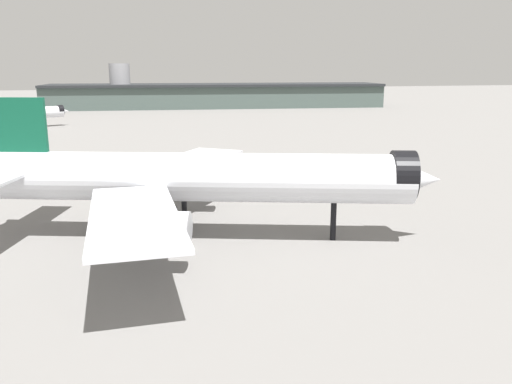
% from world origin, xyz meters
% --- Properties ---
extents(ground, '(900.00, 900.00, 0.00)m').
position_xyz_m(ground, '(0.00, 0.00, 0.00)').
color(ground, slate).
extents(airliner_near_gate, '(56.31, 49.99, 16.91)m').
position_xyz_m(airliner_near_gate, '(3.63, 2.77, 7.45)').
color(airliner_near_gate, silver).
rests_on(airliner_near_gate, ground).
extents(airliner_far_taxiway, '(41.46, 37.18, 11.27)m').
position_xyz_m(airliner_far_taxiway, '(-41.52, 131.95, 4.96)').
color(airliner_far_taxiway, silver).
rests_on(airliner_far_taxiway, ground).
extents(terminal_building, '(171.31, 49.16, 21.95)m').
position_xyz_m(terminal_building, '(43.73, 209.39, 6.20)').
color(terminal_building, '#475651').
rests_on(terminal_building, ground).
extents(service_truck_front, '(5.96, 4.07, 3.00)m').
position_xyz_m(service_truck_front, '(-11.10, 33.10, 1.59)').
color(service_truck_front, black).
rests_on(service_truck_front, ground).
extents(baggage_tug_wing, '(3.54, 3.21, 1.85)m').
position_xyz_m(baggage_tug_wing, '(0.03, 37.10, 0.97)').
color(baggage_tug_wing, black).
rests_on(baggage_tug_wing, ground).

